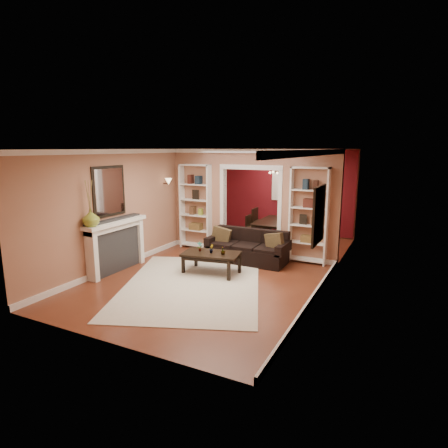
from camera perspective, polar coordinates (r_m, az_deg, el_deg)
The scene contains 30 objects.
floor at distance 8.89m, azimuth 1.02°, elevation -6.33°, with size 8.00×8.00×0.00m, color brown.
ceiling at distance 8.46m, azimuth 1.09°, elevation 11.34°, with size 8.00×8.00×0.00m, color white.
wall_back at distance 12.28m, azimuth 9.15°, elevation 4.94°, with size 8.00×8.00×0.00m, color #A57157.
wall_front at distance 5.33m, azimuth -17.85°, elevation -4.02°, with size 8.00×8.00×0.00m, color #A57157.
wall_left at distance 9.75m, azimuth -10.99°, elevation 3.19°, with size 8.00×8.00×0.00m, color #A57157.
wall_right at distance 7.89m, azimuth 15.97°, elevation 1.02°, with size 8.00×8.00×0.00m, color #A57157.
partition_wall at distance 9.66m, azimuth 4.13°, elevation 3.30°, with size 4.50×0.15×2.70m, color #A57157.
red_back_panel at distance 12.25m, azimuth 9.11°, elevation 4.79°, with size 4.44×0.04×2.64m, color maroon.
dining_window at distance 12.19m, azimuth 9.08°, elevation 5.84°, with size 0.78×0.03×0.98m, color #8CA5CC.
area_rug at distance 7.71m, azimuth -4.91°, elevation -9.19°, with size 2.67×3.74×0.01m, color beige.
sofa at distance 9.09m, azimuth 3.57°, elevation -3.42°, with size 1.98×0.85×0.77m, color black.
pillow_left at distance 9.30m, azimuth -0.44°, elevation -1.65°, with size 0.46×0.13×0.46m, color brown.
pillow_right at distance 8.78m, azimuth 7.75°, elevation -2.60°, with size 0.45×0.13×0.45m, color brown.
coffee_table at distance 8.29m, azimuth -1.94°, elevation -5.97°, with size 1.24×0.67×0.47m, color black.
plant_left at distance 8.33m, azimuth -3.71°, elevation -3.46°, with size 0.11×0.08×0.21m, color #336626.
plant_center at distance 8.20m, azimuth -1.96°, elevation -3.79°, with size 0.10×0.08×0.18m, color #336626.
plant_right at distance 8.07m, azimuth -0.15°, elevation -4.04°, with size 0.10×0.10×0.18m, color #336626.
bookshelf_left at distance 10.23m, azimuth -4.31°, elevation 2.63°, with size 0.90×0.30×2.30m, color white.
bookshelf_right at distance 9.06m, azimuth 12.79°, elevation 1.21°, with size 0.90×0.30×2.30m, color white.
fireplace at distance 8.67m, azimuth -15.97°, elevation -3.27°, with size 0.32×1.70×1.16m, color white.
vase at distance 8.02m, azimuth -19.63°, elevation 0.88°, with size 0.34×0.34×0.36m, color olive.
mirror at distance 8.55m, azimuth -17.12°, elevation 4.79°, with size 0.03×0.95×1.10m, color silver.
wall_sconce at distance 10.07m, azimuth -8.73°, elevation 6.29°, with size 0.18×0.18×0.22m, color #FFE0A5.
framed_art at distance 6.90m, azimuth 14.17°, elevation 1.34°, with size 0.04×0.85×1.05m, color black.
dining_table at distance 11.31m, azimuth 7.87°, elevation -0.98°, with size 0.95×1.71×0.60m, color black.
dining_chair_nw at distance 11.20m, azimuth 4.72°, elevation -0.56°, with size 0.39×0.39×0.78m, color black.
dining_chair_ne at distance 10.84m, azimuth 10.13°, elevation -0.92°, with size 0.42×0.42×0.85m, color black.
dining_chair_sw at distance 11.73m, azimuth 5.82°, elevation 0.29°, with size 0.45×0.45×0.91m, color black.
dining_chair_se at distance 11.40m, azimuth 10.99°, elevation -0.31°, with size 0.42×0.42×0.86m, color black.
chandelier at distance 10.99m, azimuth 7.20°, elevation 7.75°, with size 0.50×0.50×0.30m, color #362018.
Camera 1 is at (3.64, -7.64, 2.73)m, focal length 30.00 mm.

